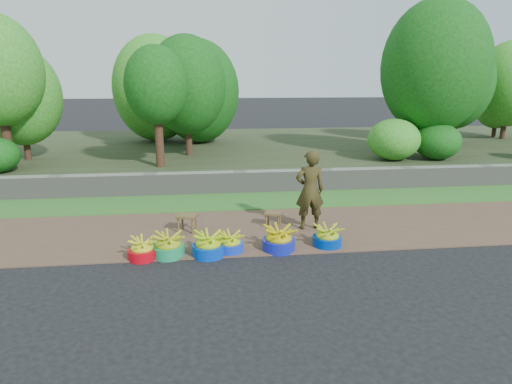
{
  "coord_description": "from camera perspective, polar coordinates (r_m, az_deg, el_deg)",
  "views": [
    {
      "loc": [
        -0.8,
        -6.43,
        2.82
      ],
      "look_at": [
        0.09,
        1.3,
        0.75
      ],
      "focal_mm": 30.0,
      "sensor_mm": 36.0,
      "label": 1
    }
  ],
  "objects": [
    {
      "name": "ground_plane",
      "position": [
        7.07,
        0.5,
        -8.62
      ],
      "size": [
        120.0,
        120.0,
        0.0
      ],
      "primitive_type": "plane",
      "color": "black",
      "rests_on": "ground"
    },
    {
      "name": "retaining_wall",
      "position": [
        10.86,
        -2.16,
        1.33
      ],
      "size": [
        80.0,
        0.35,
        0.55
      ],
      "primitive_type": "cube",
      "color": "gray",
      "rests_on": "ground"
    },
    {
      "name": "basin_a",
      "position": [
        7.17,
        -14.91,
        -7.43
      ],
      "size": [
        0.47,
        0.47,
        0.35
      ],
      "color": "red",
      "rests_on": "ground"
    },
    {
      "name": "basin_b",
      "position": [
        7.17,
        -11.61,
        -7.06
      ],
      "size": [
        0.52,
        0.52,
        0.39
      ],
      "color": "#1A8A54",
      "rests_on": "ground"
    },
    {
      "name": "basin_f",
      "position": [
        7.52,
        9.49,
        -5.97
      ],
      "size": [
        0.5,
        0.5,
        0.37
      ],
      "color": "#002EA3",
      "rests_on": "ground"
    },
    {
      "name": "stool_left",
      "position": [
        8.14,
        -9.17,
        -3.47
      ],
      "size": [
        0.44,
        0.39,
        0.33
      ],
      "rotation": [
        0.0,
        0.0,
        -0.34
      ],
      "color": "brown",
      "rests_on": "dirt_shoulder"
    },
    {
      "name": "earth_bank",
      "position": [
        15.66,
        -3.57,
        5.41
      ],
      "size": [
        80.0,
        10.0,
        0.5
      ],
      "primitive_type": "cube",
      "color": "#323D22",
      "rests_on": "ground"
    },
    {
      "name": "dirt_shoulder",
      "position": [
        8.22,
        -0.58,
        -5.1
      ],
      "size": [
        80.0,
        2.5,
        0.02
      ],
      "primitive_type": "cube",
      "color": "brown",
      "rests_on": "ground"
    },
    {
      "name": "stool_right",
      "position": [
        8.35,
        2.31,
        -3.09
      ],
      "size": [
        0.39,
        0.34,
        0.28
      ],
      "rotation": [
        0.0,
        0.0,
        -0.37
      ],
      "color": "brown",
      "rests_on": "dirt_shoulder"
    },
    {
      "name": "grass_verge",
      "position": [
        10.11,
        -1.77,
        -1.2
      ],
      "size": [
        80.0,
        1.5,
        0.04
      ],
      "primitive_type": "cube",
      "color": "#347329",
      "rests_on": "ground"
    },
    {
      "name": "basin_c",
      "position": [
        7.08,
        -6.36,
        -7.1
      ],
      "size": [
        0.53,
        0.53,
        0.4
      ],
      "color": "#0438BD",
      "rests_on": "ground"
    },
    {
      "name": "basin_d",
      "position": [
        7.21,
        -3.49,
        -6.85
      ],
      "size": [
        0.45,
        0.45,
        0.34
      ],
      "color": "#1132CE",
      "rests_on": "ground"
    },
    {
      "name": "vegetation",
      "position": [
        14.57,
        0.36,
        13.79
      ],
      "size": [
        31.95,
        8.12,
        4.61
      ],
      "color": "#3A2417",
      "rests_on": "earth_bank"
    },
    {
      "name": "vendor_woman",
      "position": [
        8.12,
        7.19,
        0.25
      ],
      "size": [
        0.56,
        0.37,
        1.52
      ],
      "primitive_type": "imported",
      "rotation": [
        0.0,
        0.0,
        3.15
      ],
      "color": "black",
      "rests_on": "dirt_shoulder"
    },
    {
      "name": "basin_e",
      "position": [
        7.26,
        3.06,
        -6.4
      ],
      "size": [
        0.55,
        0.55,
        0.41
      ],
      "color": "#121EAA",
      "rests_on": "ground"
    }
  ]
}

